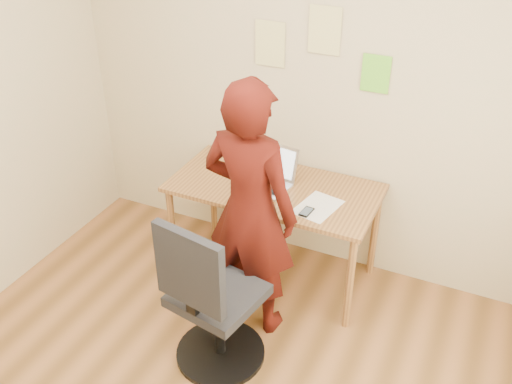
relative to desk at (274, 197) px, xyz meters
The scene contains 10 objects.
room 1.55m from the desk, 86.04° to the right, with size 3.58×3.58×2.78m.
desk is the anchor object (origin of this frame).
laptop 0.15m from the desk, 166.56° to the left, with size 0.38×0.35×0.25m.
paper_sheet 0.38m from the desk, 18.58° to the right, with size 0.22×0.32×0.00m, color white.
phone 0.38m from the desk, 34.25° to the right, with size 0.07×0.12×0.01m.
wall_note_left 1.02m from the desk, 119.29° to the left, with size 0.21×0.00×0.30m, color #E0D786.
wall_note_mid 1.14m from the desk, 64.85° to the left, with size 0.21×0.00×0.30m, color #E0D786.
wall_note_right 1.05m from the desk, 34.73° to the left, with size 0.18×0.00×0.24m, color #6FDA31.
office_chair 0.96m from the desk, 89.30° to the right, with size 0.55×0.56×1.05m.
person 0.52m from the desk, 84.53° to the right, with size 0.61×0.40×1.68m, color #3E0D08.
Camera 1 is at (1.17, -1.65, 2.72)m, focal length 40.00 mm.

